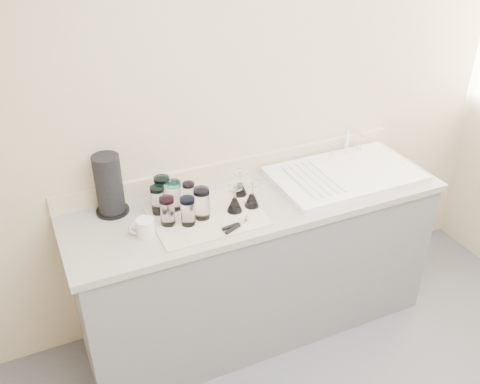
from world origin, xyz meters
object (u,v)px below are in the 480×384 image
sink_unit (345,174)px  tumbler_lavender (202,203)px  goblet_front_right (252,198)px  white_mug (145,228)px  tumbler_purple (189,194)px  tumbler_extra (162,191)px  goblet_back_right (240,187)px  tumbler_teal (158,200)px  tumbler_magenta (168,211)px  can_opener (236,226)px  paper_towel_roll (109,185)px  tumbler_blue (188,211)px  goblet_front_left (235,203)px  tumbler_cyan (174,195)px

sink_unit → tumbler_lavender: 0.89m
goblet_front_right → white_mug: size_ratio=1.06×
tumbler_purple → tumbler_extra: (-0.12, 0.05, 0.02)m
tumbler_lavender → white_mug: size_ratio=1.23×
goblet_back_right → tumbler_lavender: bearing=-154.9°
tumbler_teal → tumbler_magenta: bearing=-84.3°
sink_unit → white_mug: size_ratio=6.22×
can_opener → white_mug: white_mug is taller
tumbler_magenta → goblet_front_right: size_ratio=1.05×
can_opener → paper_towel_roll: size_ratio=0.47×
tumbler_blue → tumbler_lavender: size_ratio=0.90×
tumbler_extra → goblet_front_right: size_ratio=1.17×
tumbler_extra → goblet_front_left: 0.38m
tumbler_teal → tumbler_magenta: tumbler_teal is taller
tumbler_magenta → tumbler_extra: (0.03, 0.17, 0.01)m
tumbler_magenta → goblet_back_right: bearing=13.9°
goblet_back_right → paper_towel_roll: paper_towel_roll is taller
goblet_front_left → goblet_front_right: size_ratio=1.03×
tumbler_cyan → tumbler_magenta: size_ratio=1.07×
sink_unit → tumbler_teal: sink_unit is taller
tumbler_lavender → sink_unit: bearing=3.8°
tumbler_purple → goblet_back_right: bearing=-2.9°
tumbler_lavender → goblet_front_left: size_ratio=1.13×
tumbler_blue → paper_towel_roll: paper_towel_roll is taller
sink_unit → tumbler_extra: size_ratio=4.99×
tumbler_magenta → tumbler_lavender: bearing=-5.3°
tumbler_blue → white_mug: (-0.22, 0.00, -0.04)m
sink_unit → white_mug: (-1.19, -0.08, 0.03)m
tumbler_cyan → paper_towel_roll: bearing=158.7°
tumbler_extra → goblet_back_right: 0.41m
tumbler_cyan → tumbler_purple: (0.08, 0.00, -0.01)m
goblet_back_right → goblet_front_right: bearing=-86.8°
paper_towel_roll → goblet_front_right: bearing=-20.9°
tumbler_purple → tumbler_blue: size_ratio=0.88×
tumbler_lavender → tumbler_blue: bearing=-163.2°
tumbler_magenta → tumbler_blue: same height
sink_unit → tumbler_lavender: size_ratio=5.06×
tumbler_lavender → goblet_front_left: tumbler_lavender is taller
tumbler_purple → paper_towel_roll: paper_towel_roll is taller
tumbler_blue → can_opener: (0.20, -0.12, -0.06)m
tumbler_magenta → tumbler_blue: bearing=-24.5°
paper_towel_roll → sink_unit: bearing=-8.4°
tumbler_blue → can_opener: tumbler_blue is taller
white_mug → sink_unit: bearing=3.9°
sink_unit → tumbler_magenta: sink_unit is taller
white_mug → paper_towel_roll: bearing=109.4°
tumbler_cyan → goblet_back_right: size_ratio=1.15×
tumbler_purple → paper_towel_roll: size_ratio=0.40×
tumbler_teal → tumbler_extra: 0.07m
tumbler_cyan → white_mug: tumbler_cyan is taller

